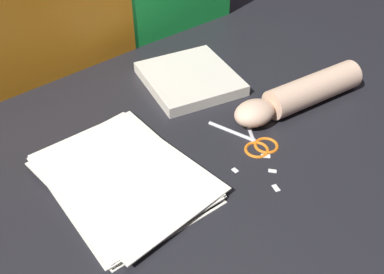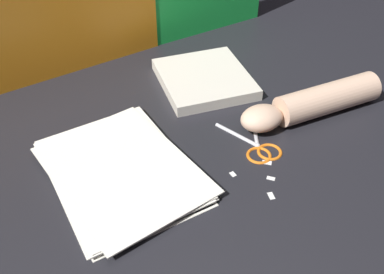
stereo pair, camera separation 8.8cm
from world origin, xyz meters
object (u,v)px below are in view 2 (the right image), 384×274
object	(u,v)px
paper_stack	(120,171)
book_closed	(204,79)
scissors	(258,145)
hand_forearm	(313,103)

from	to	relation	value
paper_stack	book_closed	xyz separation A→B (m)	(0.32, 0.17, 0.00)
paper_stack	book_closed	bearing A→B (deg)	28.22
scissors	hand_forearm	world-z (taller)	hand_forearm
paper_stack	scissors	xyz separation A→B (m)	(0.28, -0.09, -0.00)
scissors	hand_forearm	size ratio (longest dim) A/B	0.48
paper_stack	hand_forearm	xyz separation A→B (m)	(0.45, -0.07, 0.03)
book_closed	scissors	bearing A→B (deg)	-99.72
scissors	hand_forearm	distance (m)	0.18
hand_forearm	book_closed	bearing A→B (deg)	117.47
paper_stack	book_closed	distance (m)	0.37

